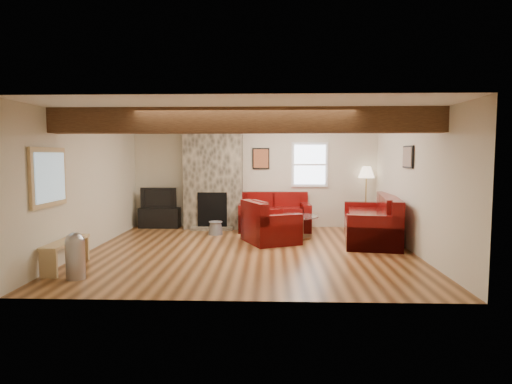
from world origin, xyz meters
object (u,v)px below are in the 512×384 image
loveseat (274,212)px  sofa_three (370,218)px  tv_cabinet (160,218)px  armchair_red (271,222)px  coffee_table (295,227)px  floor_lamp (366,176)px  television (159,198)px

loveseat → sofa_three: bearing=-31.7°
tv_cabinet → armchair_red: bearing=-31.9°
loveseat → coffee_table: bearing=-66.6°
floor_lamp → sofa_three: bearing=-98.7°
sofa_three → television: television is taller
armchair_red → floor_lamp: size_ratio=0.70×
coffee_table → television: television is taller
loveseat → coffee_table: 1.06m
armchair_red → tv_cabinet: size_ratio=1.08×
tv_cabinet → television: size_ratio=1.11×
sofa_three → coffee_table: (-1.55, 0.19, -0.23)m
television → coffee_table: bearing=-20.7°
sofa_three → armchair_red: (-2.09, -0.28, -0.04)m
floor_lamp → armchair_red: bearing=-143.2°
sofa_three → armchair_red: bearing=-73.7°
floor_lamp → loveseat: bearing=-171.8°
loveseat → floor_lamp: 2.40m
coffee_table → tv_cabinet: bearing=159.3°
loveseat → armchair_red: 1.41m
tv_cabinet → floor_lamp: (5.05, 0.02, 1.05)m
coffee_table → tv_cabinet: size_ratio=1.02×
television → floor_lamp: bearing=0.2°
loveseat → coffee_table: size_ratio=1.68×
loveseat → television: bearing=171.5°
armchair_red → tv_cabinet: (-2.74, 1.71, -0.18)m
sofa_three → tv_cabinet: sofa_three is taller
tv_cabinet → television: television is taller
coffee_table → loveseat: bearing=115.8°
armchair_red → television: bearing=33.5°
coffee_table → floor_lamp: (1.77, 1.26, 1.05)m
loveseat → tv_cabinet: bearing=171.5°
armchair_red → floor_lamp: 3.01m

